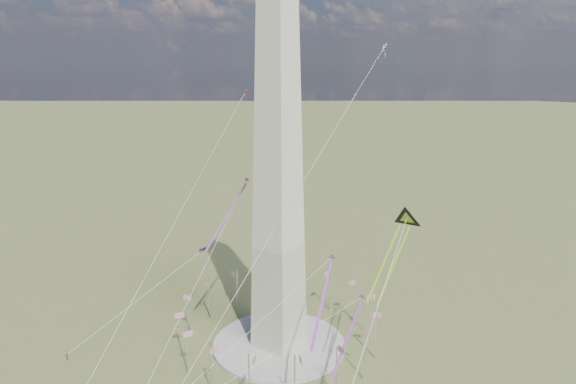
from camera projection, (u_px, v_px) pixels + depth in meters
The scene contains 12 objects.
ground at pixel (279, 345), 140.12m from camera, with size 2000.00×2000.00×0.00m, color #5A6331.
plaza at pixel (279, 344), 140.02m from camera, with size 36.00×36.00×0.80m, color beige.
washington_monument at pixel (278, 174), 128.23m from camera, with size 15.56×15.56×100.00m.
flagpole_ring at pixel (279, 321), 138.32m from camera, with size 54.40×54.40×13.00m.
person_west at pixel (67, 357), 133.20m from camera, with size 0.86×0.67×1.77m, color gray.
kite_delta_black at pixel (405, 223), 119.43m from camera, with size 7.91×21.14×17.49m.
kite_diamond_purple at pixel (203, 253), 148.45m from camera, with size 2.31×2.80×8.20m.
kite_streamer_left at pixel (325, 289), 113.01m from camera, with size 7.99×19.26×13.78m.
kite_streamer_mid at pixel (234, 204), 138.82m from camera, with size 5.53×21.76×15.06m.
kite_streamer_right at pixel (351, 328), 121.88m from camera, with size 4.26×20.33×14.00m.
kite_small_red at pixel (245, 93), 171.20m from camera, with size 1.06×1.72×3.96m.
kite_small_white at pixel (385, 48), 150.25m from camera, with size 1.29×1.88×3.96m.
Camera 1 is at (76.25, -99.52, 75.38)m, focal length 32.00 mm.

